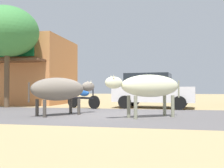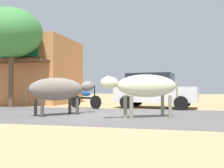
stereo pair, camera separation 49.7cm
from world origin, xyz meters
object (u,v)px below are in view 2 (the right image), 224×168
parked_hatchback_car (155,90)px  cow_far_dark (146,86)px  cow_near_brown (59,89)px  roadside_tree (11,33)px  parked_motorcycle (86,98)px

parked_hatchback_car → cow_far_dark: size_ratio=1.64×
parked_hatchback_car → cow_near_brown: 5.13m
roadside_tree → parked_hatchback_car: (7.03, 1.10, -2.89)m
parked_hatchback_car → cow_near_brown: bearing=-124.6°
parked_motorcycle → cow_near_brown: (0.21, -3.28, 0.42)m
parked_hatchback_car → parked_motorcycle: size_ratio=2.21×
parked_motorcycle → cow_near_brown: bearing=-86.3°
roadside_tree → cow_near_brown: size_ratio=2.09×
cow_far_dark → cow_near_brown: bearing=178.2°
roadside_tree → cow_near_brown: (4.11, -3.12, -2.84)m
roadside_tree → cow_far_dark: bearing=-24.3°
parked_hatchback_car → cow_far_dark: parked_hatchback_car is taller
roadside_tree → parked_hatchback_car: size_ratio=1.27×
roadside_tree → cow_far_dark: size_ratio=2.09×
parked_hatchback_car → cow_near_brown: parked_hatchback_car is taller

